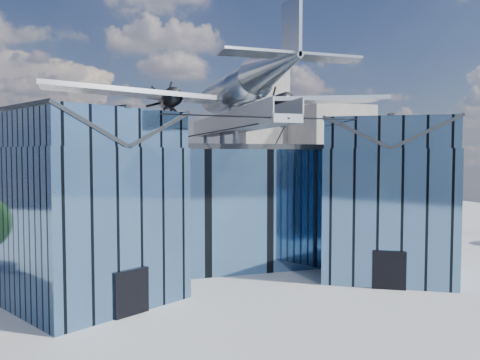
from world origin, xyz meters
name	(u,v)px	position (x,y,z in m)	size (l,w,h in m)	color
ground_plane	(248,282)	(0.00, 0.00, 0.00)	(120.00, 120.00, 0.00)	gray
museum	(226,198)	(0.00, 5.82, 5.54)	(32.88, 24.50, 17.60)	#4D739D
bg_towers	(164,150)	(1.45, 50.49, 10.01)	(77.00, 24.50, 26.00)	gray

